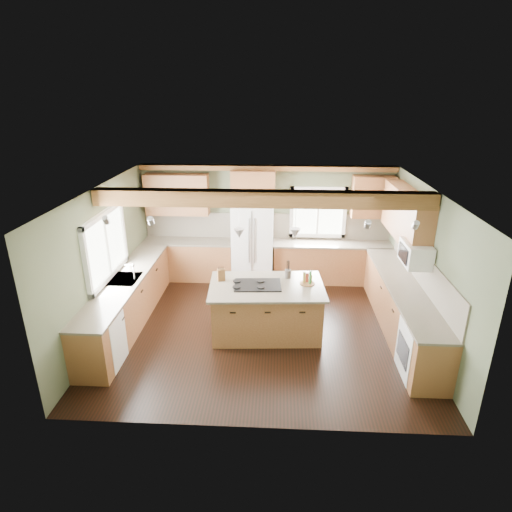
{
  "coord_description": "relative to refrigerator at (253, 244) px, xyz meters",
  "views": [
    {
      "loc": [
        0.26,
        -6.88,
        4.12
      ],
      "look_at": [
        -0.13,
        0.3,
        1.31
      ],
      "focal_mm": 30.0,
      "sensor_mm": 36.0,
      "label": 1
    }
  ],
  "objects": [
    {
      "name": "ceiling_beam",
      "position": [
        0.3,
        -2.22,
        1.57
      ],
      "size": [
        5.55,
        0.26,
        0.26
      ],
      "primitive_type": "cube",
      "color": "brown",
      "rests_on": "ceiling"
    },
    {
      "name": "island",
      "position": [
        0.38,
        -2.22,
        -0.46
      ],
      "size": [
        1.94,
        1.26,
        0.88
      ],
      "primitive_type": "cube",
      "rotation": [
        0.0,
        0.0,
        0.06
      ],
      "color": "brown",
      "rests_on": "floor"
    },
    {
      "name": "upper_cab_back_corner",
      "position": [
        2.6,
        0.21,
        1.05
      ],
      "size": [
        0.9,
        0.35,
        0.9
      ],
      "primitive_type": "cube",
      "color": "brown",
      "rests_on": "wall_back"
    },
    {
      "name": "wall_left",
      "position": [
        -2.5,
        -2.12,
        0.4
      ],
      "size": [
        0.0,
        5.0,
        5.0
      ],
      "primitive_type": "plane",
      "rotation": [
        1.57,
        0.0,
        1.57
      ],
      "color": "#4D573E",
      "rests_on": "ground"
    },
    {
      "name": "knife_block",
      "position": [
        -0.44,
        -2.05,
        0.13
      ],
      "size": [
        0.16,
        0.14,
        0.22
      ],
      "primitive_type": "cube",
      "rotation": [
        0.0,
        0.0,
        0.33
      ],
      "color": "brown",
      "rests_on": "island_top"
    },
    {
      "name": "utensil_crock",
      "position": [
        0.75,
        -1.87,
        0.1
      ],
      "size": [
        0.12,
        0.12,
        0.15
      ],
      "primitive_type": "cylinder",
      "rotation": [
        0.0,
        0.0,
        0.06
      ],
      "color": "#3A332E",
      "rests_on": "island_top"
    },
    {
      "name": "counter_right",
      "position": [
        2.8,
        -2.07,
        0.0
      ],
      "size": [
        0.64,
        3.74,
        0.04
      ],
      "primitive_type": "cube",
      "color": "#463E33",
      "rests_on": "base_cab_right"
    },
    {
      "name": "oven",
      "position": [
        2.79,
        -3.37,
        -0.47
      ],
      "size": [
        0.6,
        0.72,
        0.84
      ],
      "primitive_type": "cube",
      "color": "white",
      "rests_on": "floor"
    },
    {
      "name": "counter_back_right",
      "position": [
        1.79,
        0.08,
        0.0
      ],
      "size": [
        2.66,
        0.64,
        0.04
      ],
      "primitive_type": "cube",
      "color": "#463E33",
      "rests_on": "base_cab_back_right"
    },
    {
      "name": "base_cab_left",
      "position": [
        -2.2,
        -2.07,
        -0.46
      ],
      "size": [
        0.6,
        3.7,
        0.88
      ],
      "primitive_type": "cube",
      "color": "brown",
      "rests_on": "floor"
    },
    {
      "name": "sink",
      "position": [
        -2.2,
        -2.07,
        0.01
      ],
      "size": [
        0.5,
        0.65,
        0.03
      ],
      "primitive_type": "cube",
      "color": "#262628",
      "rests_on": "counter_left"
    },
    {
      "name": "microwave",
      "position": [
        2.88,
        -2.17,
        0.65
      ],
      "size": [
        0.4,
        0.7,
        0.38
      ],
      "primitive_type": "cube",
      "color": "white",
      "rests_on": "wall_right"
    },
    {
      "name": "counter_left",
      "position": [
        -2.2,
        -2.07,
        0.0
      ],
      "size": [
        0.64,
        3.74,
        0.04
      ],
      "primitive_type": "cube",
      "color": "#463E33",
      "rests_on": "base_cab_left"
    },
    {
      "name": "window_back",
      "position": [
        1.45,
        0.36,
        0.65
      ],
      "size": [
        1.1,
        0.04,
        1.0
      ],
      "primitive_type": "cube",
      "color": "white",
      "rests_on": "wall_back"
    },
    {
      "name": "backsplash_back",
      "position": [
        0.3,
        0.36,
        0.31
      ],
      "size": [
        5.58,
        0.03,
        0.58
      ],
      "primitive_type": "cube",
      "color": "brown",
      "rests_on": "wall_back"
    },
    {
      "name": "base_cab_back_left",
      "position": [
        -1.49,
        0.08,
        -0.46
      ],
      "size": [
        2.02,
        0.6,
        0.88
      ],
      "primitive_type": "cube",
      "color": "brown",
      "rests_on": "floor"
    },
    {
      "name": "refrigerator",
      "position": [
        0.0,
        0.0,
        0.0
      ],
      "size": [
        0.9,
        0.74,
        1.8
      ],
      "primitive_type": "cube",
      "color": "white",
      "rests_on": "floor"
    },
    {
      "name": "upper_cab_right",
      "position": [
        2.92,
        -1.22,
        1.05
      ],
      "size": [
        0.35,
        2.2,
        0.9
      ],
      "primitive_type": "cube",
      "color": "brown",
      "rests_on": "wall_right"
    },
    {
      "name": "base_cab_back_right",
      "position": [
        1.79,
        0.08,
        -0.46
      ],
      "size": [
        2.62,
        0.6,
        0.88
      ],
      "primitive_type": "cube",
      "color": "brown",
      "rests_on": "floor"
    },
    {
      "name": "island_top",
      "position": [
        0.38,
        -2.22,
        0.0
      ],
      "size": [
        2.07,
        1.39,
        0.04
      ],
      "primitive_type": "cube",
      "rotation": [
        0.0,
        0.0,
        0.06
      ],
      "color": "#463E33",
      "rests_on": "island"
    },
    {
      "name": "floor",
      "position": [
        0.3,
        -2.12,
        -0.9
      ],
      "size": [
        5.6,
        5.6,
        0.0
      ],
      "primitive_type": "plane",
      "color": "black",
      "rests_on": "ground"
    },
    {
      "name": "upper_cab_back_left",
      "position": [
        -1.69,
        0.21,
        1.05
      ],
      "size": [
        1.4,
        0.35,
        0.9
      ],
      "primitive_type": "cube",
      "color": "brown",
      "rests_on": "wall_back"
    },
    {
      "name": "pendant_left",
      "position": [
        -0.09,
        -2.25,
        0.98
      ],
      "size": [
        0.18,
        0.18,
        0.16
      ],
      "primitive_type": "cone",
      "rotation": [
        3.14,
        0.0,
        0.0
      ],
      "color": "#B2B2B7",
      "rests_on": "ceiling"
    },
    {
      "name": "backsplash_right",
      "position": [
        3.08,
        -2.07,
        0.31
      ],
      "size": [
        0.03,
        3.7,
        0.58
      ],
      "primitive_type": "cube",
      "color": "brown",
      "rests_on": "wall_right"
    },
    {
      "name": "faucet",
      "position": [
        -2.02,
        -2.07,
        0.15
      ],
      "size": [
        0.02,
        0.02,
        0.28
      ],
      "primitive_type": "cylinder",
      "color": "#B2B2B7",
      "rests_on": "sink"
    },
    {
      "name": "cooktop",
      "position": [
        0.22,
        -2.23,
        0.03
      ],
      "size": [
        0.84,
        0.59,
        0.02
      ],
      "primitive_type": "cube",
      "rotation": [
        0.0,
        0.0,
        0.06
      ],
      "color": "black",
      "rests_on": "island_top"
    },
    {
      "name": "dishwasher",
      "position": [
        -2.19,
        -3.37,
        -0.47
      ],
      "size": [
        0.6,
        0.6,
        0.84
      ],
      "primitive_type": "cube",
      "color": "white",
      "rests_on": "floor"
    },
    {
      "name": "counter_back_left",
      "position": [
        -1.49,
        0.08,
        0.0
      ],
      "size": [
        2.06,
        0.64,
        0.04
      ],
      "primitive_type": "cube",
      "color": "#463E33",
      "rests_on": "base_cab_back_left"
    },
    {
      "name": "base_cab_right",
      "position": [
        2.8,
        -2.07,
        -0.46
      ],
      "size": [
        0.6,
        3.7,
        0.88
      ],
      "primitive_type": "cube",
      "color": "brown",
      "rests_on": "floor"
    },
    {
      "name": "wall_back",
      "position": [
        0.3,
        0.38,
        0.4
      ],
      "size": [
        5.6,
        0.0,
        5.6
      ],
      "primitive_type": "plane",
      "rotation": [
        1.57,
        0.0,
        0.0
      ],
      "color": "#4D573E",
      "rests_on": "ground"
    },
    {
      "name": "upper_cab_over_fridge",
      "position": [
        -0.0,
        0.21,
        1.25
      ],
      "size": [
        0.96,
        0.35,
        0.7
      ],
      "primitive_type": "cube",
      "color": "brown",
      "rests_on": "wall_back"
    },
    {
      "name": "bottle_tray",
      "position": [
        1.09,
        -2.11,
        0.14
      ],
      "size": [
        0.29,
        0.29,
        0.24
      ],
      "primitive_type": null,
      "rotation": [
        0.0,
        0.0,
        0.1
      ],
      "color": "brown",
      "rests_on": "island_top"
    },
    {
      "name": "soffit_trim",
      "position": [
        0.3,
        0.28,
        1.64
      ],
      "size": [
        5.55,
        0.2,
        0.1
      ],
      "primitive_type": "cube",
      "color": "brown",
      "rests_on": "ceiling"
    },
    {
      "name": "pendant_right",
      "position": [
        0.85,
        -2.19,
        0.98
      ],
      "size": [
        0.18,
        0.18,
        0.16
      ],
      "primitive_type": "cone",
      "rotation": [
        3.14,
        0.0,
        0.0
      ],
      "color": "#B2B2B7",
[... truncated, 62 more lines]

